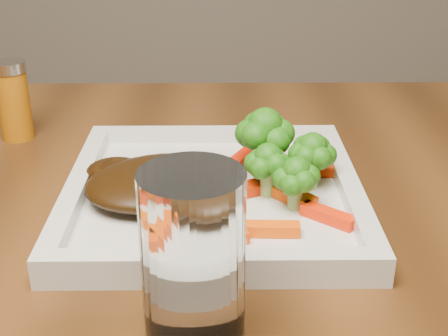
{
  "coord_description": "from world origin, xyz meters",
  "views": [
    {
      "loc": [
        0.42,
        -0.44,
        1.03
      ],
      "look_at": [
        0.43,
        0.08,
        0.79
      ],
      "focal_mm": 50.0,
      "sensor_mm": 36.0,
      "label": 1
    }
  ],
  "objects_px": {
    "plate": "(213,198)",
    "spice_shaker": "(13,101)",
    "steak": "(160,182)",
    "drinking_glass": "(193,259)"
  },
  "relations": [
    {
      "from": "spice_shaker",
      "to": "steak",
      "type": "bearing_deg",
      "value": -43.51
    },
    {
      "from": "drinking_glass",
      "to": "spice_shaker",
      "type": "bearing_deg",
      "value": 122.14
    },
    {
      "from": "plate",
      "to": "steak",
      "type": "distance_m",
      "value": 0.05
    },
    {
      "from": "spice_shaker",
      "to": "drinking_glass",
      "type": "xyz_separation_m",
      "value": [
        0.22,
        -0.35,
        0.01
      ]
    },
    {
      "from": "steak",
      "to": "spice_shaker",
      "type": "bearing_deg",
      "value": 136.49
    },
    {
      "from": "steak",
      "to": "drinking_glass",
      "type": "xyz_separation_m",
      "value": [
        0.04,
        -0.18,
        0.03
      ]
    },
    {
      "from": "steak",
      "to": "plate",
      "type": "bearing_deg",
      "value": 8.78
    },
    {
      "from": "steak",
      "to": "drinking_glass",
      "type": "bearing_deg",
      "value": -77.99
    },
    {
      "from": "plate",
      "to": "steak",
      "type": "xyz_separation_m",
      "value": [
        -0.05,
        -0.01,
        0.02
      ]
    },
    {
      "from": "plate",
      "to": "spice_shaker",
      "type": "xyz_separation_m",
      "value": [
        -0.23,
        0.16,
        0.04
      ]
    }
  ]
}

